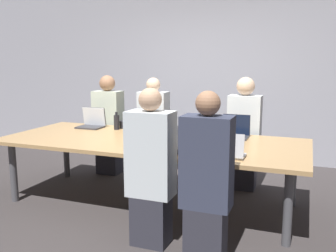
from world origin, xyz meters
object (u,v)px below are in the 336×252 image
object	(u,v)px
bottle_near_right	(201,141)
stapler	(144,140)
person_far_midleft	(154,129)
laptop_near_right	(225,150)
person_near_right	(207,181)
cup_far_right	(215,133)
laptop_far_midleft	(141,124)
cup_far_midleft	(123,125)
person_far_left	(108,126)
bottle_near_midright	(199,142)
laptop_far_right	(235,131)
person_far_right	(244,135)
bottle_far_right	(208,129)
laptop_far_left	(92,122)
laptop_near_midright	(165,144)
person_near_midright	(151,171)
bottle_far_midleft	(117,122)

from	to	relation	value
bottle_near_right	stapler	world-z (taller)	bottle_near_right
person_far_midleft	laptop_near_right	world-z (taller)	person_far_midleft
person_near_right	bottle_near_right	distance (m)	0.74
person_near_right	cup_far_right	bearing A→B (deg)	-79.13
laptop_far_midleft	cup_far_midleft	xyz separation A→B (m)	(-0.25, -0.03, -0.02)
stapler	person_far_midleft	bearing A→B (deg)	131.81
person_far_left	bottle_near_midright	distance (m)	2.04
laptop_far_midleft	person_near_right	xyz separation A→B (m)	(1.28, -1.54, -0.14)
laptop_far_right	person_far_right	world-z (taller)	person_far_right
person_near_right	stapler	size ratio (longest dim) A/B	8.97
cup_far_right	cup_far_midleft	distance (m)	1.27
bottle_far_right	laptop_far_left	bearing A→B (deg)	175.50
cup_far_midleft	laptop_far_left	size ratio (longest dim) A/B	0.29
laptop_near_right	laptop_far_left	size ratio (longest dim) A/B	1.08
laptop_near_right	person_near_right	world-z (taller)	person_near_right
bottle_near_right	cup_far_right	bearing A→B (deg)	92.06
laptop_near_midright	person_near_midright	world-z (taller)	person_near_midright
stapler	bottle_far_midleft	bearing A→B (deg)	162.40
laptop_far_left	person_near_midright	xyz separation A→B (m)	(1.42, -1.34, -0.15)
laptop_far_midleft	laptop_near_midright	size ratio (longest dim) A/B	0.88
person_near_midright	laptop_far_right	bearing A→B (deg)	-109.40
laptop_near_midright	person_near_midright	xyz separation A→B (m)	(0.04, -0.42, -0.15)
bottle_far_right	person_far_left	xyz separation A→B (m)	(-1.61, 0.54, -0.15)
cup_far_midleft	bottle_near_midright	size ratio (longest dim) A/B	0.48
laptop_near_right	bottle_near_midright	xyz separation A→B (m)	(-0.30, 0.17, 0.02)
bottle_far_right	bottle_near_right	distance (m)	0.63
bottle_far_right	laptop_far_midleft	bearing A→B (deg)	165.89
person_far_right	stapler	distance (m)	1.37
cup_far_midleft	person_far_left	xyz separation A→B (m)	(-0.41, 0.33, -0.10)
bottle_far_right	person_near_midright	world-z (taller)	person_near_midright
cup_far_right	person_near_right	xyz separation A→B (m)	(0.27, -1.38, -0.12)
cup_far_midleft	cup_far_right	bearing A→B (deg)	-5.52
laptop_far_right	laptop_far_midleft	size ratio (longest dim) A/B	0.98
bottle_far_midleft	person_near_midright	bearing A→B (deg)	-51.51
person_far_midleft	stapler	bearing A→B (deg)	-71.88
cup_far_right	person_far_midleft	distance (m)	1.18
cup_far_right	bottle_near_right	world-z (taller)	bottle_near_right
laptop_far_midleft	laptop_near_right	bearing A→B (deg)	-38.03
person_far_left	person_near_midright	size ratio (longest dim) A/B	1.02
stapler	cup_far_midleft	bearing A→B (deg)	155.79
laptop_far_midleft	bottle_near_midright	xyz separation A→B (m)	(1.02, -0.86, 0.02)
person_far_left	laptop_near_midright	distance (m)	1.92
laptop_far_right	stapler	bearing A→B (deg)	-144.92
person_far_midleft	bottle_near_right	distance (m)	1.66
person_far_right	bottle_near_right	xyz separation A→B (m)	(-0.23, -1.18, 0.15)
bottle_near_right	stapler	distance (m)	0.70
cup_far_midleft	person_far_right	bearing A→B (deg)	12.86
laptop_far_midleft	bottle_far_midleft	bearing A→B (deg)	-153.32
laptop_near_midright	cup_far_midleft	bearing A→B (deg)	-45.72
bottle_far_midleft	cup_far_midleft	bearing A→B (deg)	72.44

